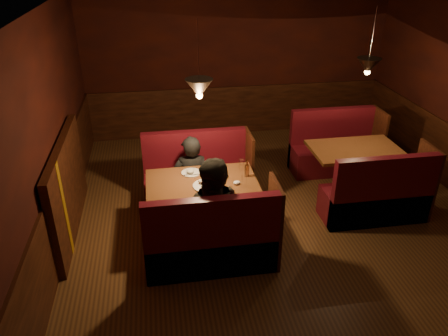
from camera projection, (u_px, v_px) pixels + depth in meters
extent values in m
cube|color=#4D301C|center=(282.00, 225.00, 6.25)|extent=(6.00, 7.00, 0.01)
cube|color=black|center=(298.00, 11.00, 4.92)|extent=(6.00, 7.00, 0.01)
cube|color=black|center=(238.00, 64.00, 8.66)|extent=(6.00, 0.01, 2.90)
cube|color=black|center=(44.00, 147.00, 5.15)|extent=(0.01, 7.00, 2.90)
cube|color=black|center=(237.00, 110.00, 9.07)|extent=(6.00, 0.04, 1.00)
cube|color=black|center=(60.00, 214.00, 5.59)|extent=(0.04, 7.00, 1.00)
cube|color=black|center=(68.00, 188.00, 5.88)|extent=(0.10, 2.20, 1.30)
cube|color=#A97513|center=(65.00, 210.00, 5.41)|extent=(0.01, 0.12, 1.30)
cylinder|color=#333333|center=(198.00, 54.00, 5.02)|extent=(0.01, 0.01, 0.80)
cone|color=black|center=(199.00, 88.00, 5.20)|extent=(0.34, 0.34, 0.22)
sphere|color=#FFBF72|center=(199.00, 95.00, 5.24)|extent=(0.08, 0.08, 0.08)
cylinder|color=#333333|center=(373.00, 37.00, 5.96)|extent=(0.01, 0.01, 0.80)
cone|color=black|center=(368.00, 66.00, 6.14)|extent=(0.34, 0.34, 0.22)
sphere|color=#FFBF72|center=(367.00, 72.00, 6.18)|extent=(0.08, 0.08, 0.08)
cube|color=#4C2D11|center=(202.00, 182.00, 5.80)|extent=(1.47, 0.89, 0.05)
cylinder|color=black|center=(202.00, 207.00, 5.98)|extent=(0.15, 0.15, 0.73)
cylinder|color=black|center=(203.00, 228.00, 6.14)|extent=(0.59, 0.59, 0.04)
cylinder|color=silver|center=(204.00, 186.00, 5.64)|extent=(0.29, 0.29, 0.02)
cube|color=black|center=(204.00, 182.00, 5.68)|extent=(0.09, 0.08, 0.04)
ellipsoid|color=silver|center=(201.00, 181.00, 5.67)|extent=(0.07, 0.07, 0.06)
cube|color=tan|center=(216.00, 185.00, 5.61)|extent=(0.09, 0.08, 0.03)
cylinder|color=silver|center=(204.00, 186.00, 5.62)|extent=(0.11, 0.10, 0.01)
cylinder|color=silver|center=(191.00, 173.00, 5.97)|extent=(0.27, 0.27, 0.02)
ellipsoid|color=beige|center=(190.00, 171.00, 5.93)|extent=(0.10, 0.10, 0.06)
cube|color=silver|center=(192.00, 175.00, 5.89)|extent=(0.21, 0.02, 0.00)
cylinder|color=white|center=(225.00, 175.00, 5.83)|extent=(0.05, 0.05, 0.09)
cylinder|color=white|center=(241.00, 165.00, 6.02)|extent=(0.08, 0.08, 0.16)
cylinder|color=white|center=(244.00, 181.00, 5.62)|extent=(0.08, 0.08, 0.16)
cylinder|color=#47230F|center=(247.00, 171.00, 5.86)|extent=(0.06, 0.06, 0.17)
cylinder|color=#47230F|center=(247.00, 163.00, 5.80)|extent=(0.03, 0.03, 0.07)
ellipsoid|color=white|center=(237.00, 183.00, 5.69)|extent=(0.10, 0.09, 0.05)
cube|color=#51101A|center=(197.00, 188.00, 6.70)|extent=(1.57, 0.58, 0.47)
cube|color=#51101A|center=(195.00, 164.00, 6.75)|extent=(1.57, 0.13, 1.10)
cube|color=black|center=(249.00, 166.00, 6.67)|extent=(0.04, 0.58, 1.10)
cube|color=#51101A|center=(210.00, 249.00, 5.37)|extent=(1.57, 0.58, 0.47)
cube|color=#51101A|center=(212.00, 239.00, 5.03)|extent=(1.57, 0.13, 1.10)
cube|color=black|center=(275.00, 222.00, 5.34)|extent=(0.04, 0.58, 1.10)
cube|color=#4C2D11|center=(355.00, 150.00, 6.74)|extent=(1.37, 0.88, 0.05)
cylinder|color=black|center=(352.00, 172.00, 6.92)|extent=(0.14, 0.14, 0.72)
cylinder|color=black|center=(349.00, 190.00, 7.08)|extent=(0.58, 0.58, 0.04)
cube|color=#51101A|center=(333.00, 159.00, 7.63)|extent=(1.47, 0.57, 0.46)
cube|color=#51101A|center=(330.00, 137.00, 7.69)|extent=(1.47, 0.12, 1.08)
cube|color=black|center=(376.00, 140.00, 7.60)|extent=(0.04, 0.57, 1.08)
cube|color=#51101A|center=(372.00, 203.00, 6.32)|extent=(1.47, 0.57, 0.46)
cube|color=#51101A|center=(383.00, 193.00, 5.99)|extent=(1.47, 0.12, 1.08)
cube|color=black|center=(425.00, 181.00, 6.29)|extent=(0.04, 0.57, 1.08)
imported|color=black|center=(191.00, 163.00, 6.31)|extent=(0.57, 0.38, 1.52)
imported|color=black|center=(217.00, 201.00, 5.17)|extent=(1.00, 0.87, 1.74)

